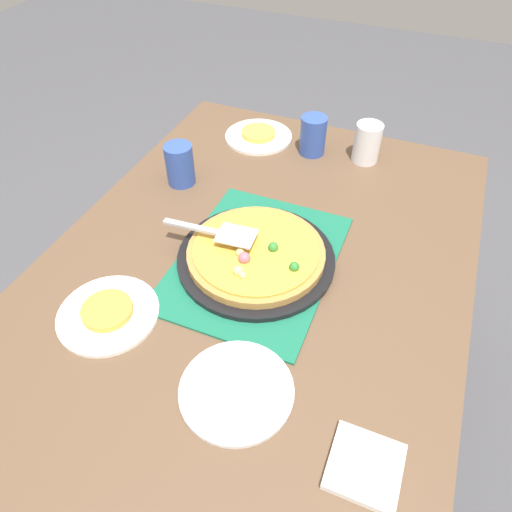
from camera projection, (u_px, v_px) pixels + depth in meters
The scene contains 15 objects.
ground_plane at pixel (256, 409), 1.66m from camera, with size 8.00×8.00×0.00m, color #4C4C51.
dining_table at pixel (256, 291), 1.21m from camera, with size 1.40×1.00×0.75m.
placemat at pixel (256, 261), 1.13m from camera, with size 0.48×0.36×0.01m, color #196B4C.
pizza_pan at pixel (256, 258), 1.13m from camera, with size 0.38×0.38×0.01m, color black.
pizza at pixel (256, 252), 1.11m from camera, with size 0.33×0.33×0.05m.
plate_near_left at pixel (108, 314), 1.02m from camera, with size 0.22×0.22×0.01m, color white.
plate_far_right at pixel (258, 137), 1.54m from camera, with size 0.22×0.22×0.01m, color white.
plate_side at pixel (236, 390), 0.89m from camera, with size 0.22×0.22×0.01m, color white.
served_slice_left at pixel (107, 310), 1.01m from camera, with size 0.11×0.11×0.02m, color gold.
served_slice_right at pixel (258, 133), 1.53m from camera, with size 0.11×0.11×0.02m, color #EAB747.
cup_near at pixel (180, 165), 1.33m from camera, with size 0.08×0.08×0.12m, color #3351AD.
cup_far at pixel (367, 143), 1.41m from camera, with size 0.08×0.08×0.12m, color white.
cup_corner at pixel (313, 135), 1.44m from camera, with size 0.08×0.08×0.12m, color #3351AD.
pizza_server at pixel (217, 232), 1.11m from camera, with size 0.08×0.23×0.01m.
napkin_stack at pixel (365, 466), 0.78m from camera, with size 0.12×0.12×0.02m, color white.
Camera 1 is at (-0.74, -0.30, 1.56)m, focal length 32.84 mm.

